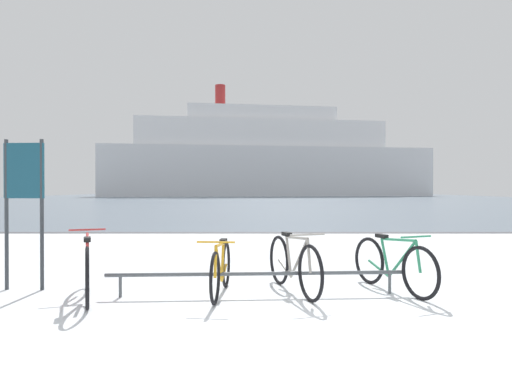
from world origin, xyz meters
TOP-DOWN VIEW (x-y plane):
  - ground at (0.00, 53.90)m, footprint 80.00×132.00m
  - bike_rack at (-0.62, 1.66)m, footprint 3.85×0.28m
  - bicycle_0 at (-2.73, 1.45)m, footprint 0.68×1.62m
  - bicycle_1 at (-1.09, 1.67)m, footprint 0.46×1.59m
  - bicycle_2 at (-0.14, 1.83)m, footprint 0.65×1.70m
  - bicycle_3 at (1.19, 1.90)m, footprint 0.73×1.61m
  - info_sign at (-3.79, 1.99)m, footprint 0.55×0.08m
  - ferry_ship at (1.16, 77.37)m, footprint 58.09×18.55m

SIDE VIEW (x-z plane):
  - ground at x=0.00m, z-range -0.08..0.00m
  - bike_rack at x=-0.62m, z-range 0.12..0.42m
  - bicycle_1 at x=-1.09m, z-range -0.03..0.71m
  - bicycle_3 at x=1.19m, z-range -0.04..0.75m
  - bicycle_2 at x=-0.14m, z-range -0.04..0.78m
  - bicycle_0 at x=-2.73m, z-range -0.04..0.80m
  - info_sign at x=-3.79m, z-range 0.37..2.41m
  - ferry_ship at x=1.16m, z-range -3.20..16.18m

